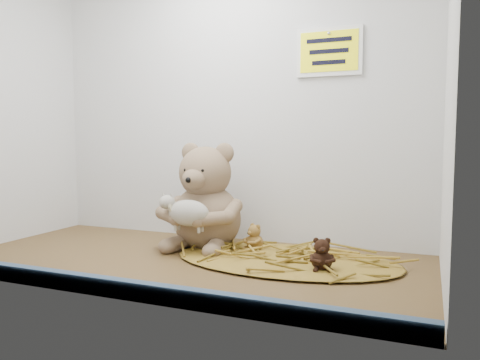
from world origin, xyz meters
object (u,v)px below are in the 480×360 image
at_px(toy_lamb, 189,213).
at_px(mini_teddy_tan, 255,236).
at_px(main_teddy, 206,196).
at_px(mini_teddy_brown, 322,252).

xyz_separation_m(toy_lamb, mini_teddy_tan, (0.15, 0.10, -0.07)).
bearing_deg(main_teddy, mini_teddy_tan, 0.45).
distance_m(mini_teddy_tan, mini_teddy_brown, 0.25).
bearing_deg(main_teddy, toy_lamb, -88.35).
xyz_separation_m(main_teddy, toy_lamb, (-0.00, -0.11, -0.03)).
height_order(toy_lamb, mini_teddy_tan, toy_lamb).
relative_size(mini_teddy_tan, mini_teddy_brown, 0.95).
relative_size(main_teddy, mini_teddy_tan, 4.22).
height_order(mini_teddy_tan, mini_teddy_brown, mini_teddy_brown).
bearing_deg(toy_lamb, mini_teddy_brown, -3.62).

